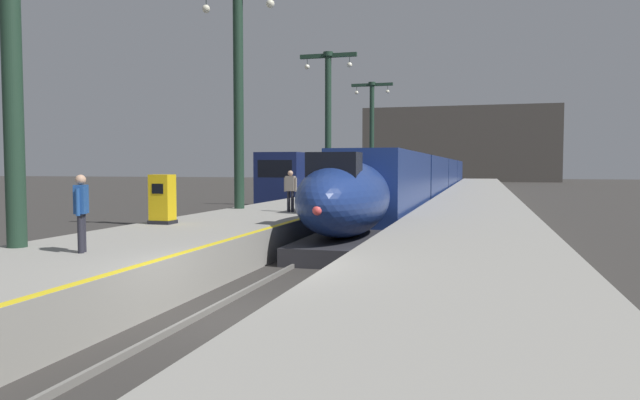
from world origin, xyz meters
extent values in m
plane|color=#33302D|center=(0.00, 0.00, 0.00)|extent=(260.00, 260.00, 0.00)
cube|color=gray|center=(-4.05, 24.75, 0.53)|extent=(4.80, 110.00, 1.05)
cube|color=gray|center=(4.05, 24.75, 0.53)|extent=(4.80, 110.00, 1.05)
cube|color=yellow|center=(-1.77, 24.75, 1.05)|extent=(0.20, 107.80, 0.01)
cube|color=slate|center=(-0.75, 27.50, 0.06)|extent=(0.08, 110.00, 0.12)
cube|color=slate|center=(0.75, 27.50, 0.06)|extent=(0.08, 110.00, 0.12)
cube|color=slate|center=(-8.85, 27.50, 0.06)|extent=(0.08, 110.00, 0.12)
cube|color=slate|center=(-7.35, 27.50, 0.06)|extent=(0.08, 110.00, 0.12)
ellipsoid|color=navy|center=(0.00, 9.05, 1.83)|extent=(2.78, 7.28, 2.56)
cube|color=#28282D|center=(0.00, 8.69, 0.28)|extent=(2.46, 6.19, 0.55)
cube|color=black|center=(0.00, 7.41, 2.90)|extent=(1.59, 1.00, 0.90)
sphere|color=#F24C4C|center=(0.00, 5.49, 1.68)|extent=(0.28, 0.28, 0.28)
cube|color=navy|center=(0.00, 18.24, 2.08)|extent=(2.90, 14.00, 3.05)
cube|color=black|center=(-1.42, 18.24, 2.62)|extent=(0.04, 11.90, 0.80)
cube|color=black|center=(1.42, 18.24, 2.62)|extent=(0.04, 11.90, 0.80)
cube|color=silver|center=(0.00, 18.24, 0.80)|extent=(2.92, 13.30, 0.24)
cube|color=black|center=(0.00, 13.76, 0.28)|extent=(2.03, 2.20, 0.56)
cube|color=black|center=(0.00, 22.72, 0.28)|extent=(2.03, 2.20, 0.56)
cube|color=navy|center=(0.00, 34.84, 2.08)|extent=(2.90, 18.00, 3.05)
cube|color=black|center=(-1.42, 34.84, 2.62)|extent=(0.04, 15.84, 0.80)
cube|color=black|center=(1.42, 34.84, 2.62)|extent=(0.04, 15.84, 0.80)
cube|color=black|center=(0.00, 28.72, 0.28)|extent=(2.03, 2.20, 0.56)
cube|color=black|center=(0.00, 40.96, 0.28)|extent=(2.03, 2.20, 0.56)
cube|color=navy|center=(0.00, 53.44, 2.08)|extent=(2.90, 18.00, 3.05)
cube|color=black|center=(-1.42, 53.44, 2.62)|extent=(0.04, 15.84, 0.80)
cube|color=black|center=(1.42, 53.44, 2.62)|extent=(0.04, 15.84, 0.80)
cube|color=black|center=(0.00, 47.32, 0.28)|extent=(2.03, 2.20, 0.56)
cube|color=black|center=(0.00, 59.56, 0.28)|extent=(2.03, 2.20, 0.56)
cube|color=navy|center=(0.00, 72.04, 2.08)|extent=(2.90, 18.00, 3.05)
cube|color=black|center=(-1.42, 72.04, 2.62)|extent=(0.04, 15.84, 0.80)
cube|color=black|center=(1.42, 72.04, 2.62)|extent=(0.04, 15.84, 0.80)
cube|color=black|center=(0.00, 65.92, 0.28)|extent=(2.03, 2.20, 0.56)
cube|color=black|center=(0.00, 78.16, 0.28)|extent=(2.03, 2.20, 0.56)
cube|color=#141E4C|center=(-8.10, 33.34, 2.15)|extent=(2.85, 18.00, 3.30)
cube|color=black|center=(-8.10, 24.38, 2.75)|extent=(2.28, 0.08, 1.10)
cube|color=black|center=(-9.49, 33.34, 2.65)|extent=(0.04, 15.30, 0.90)
cube|color=black|center=(-6.71, 33.34, 2.65)|extent=(0.04, 15.30, 0.90)
cube|color=black|center=(-8.10, 27.58, 0.26)|extent=(2.00, 2.00, 0.52)
cube|color=black|center=(-8.10, 39.10, 0.26)|extent=(2.00, 2.00, 0.52)
cube|color=#141E4C|center=(-8.10, 51.94, 2.15)|extent=(2.85, 18.00, 3.30)
cylinder|color=#1E3828|center=(-5.90, 0.85, 5.80)|extent=(0.44, 0.44, 9.49)
cylinder|color=#1E3828|center=(-5.90, 13.70, 5.92)|extent=(0.44, 0.44, 9.73)
cylinder|color=#1E3828|center=(-7.40, 13.70, 10.18)|extent=(0.03, 0.03, 0.60)
sphere|color=#EFEACC|center=(-7.40, 13.70, 9.83)|extent=(0.36, 0.36, 0.36)
sphere|color=#EFEACC|center=(-4.40, 13.70, 9.83)|extent=(0.36, 0.36, 0.36)
cylinder|color=#1E3828|center=(-5.90, 29.12, 5.89)|extent=(0.44, 0.44, 9.68)
cylinder|color=#1E3828|center=(-5.90, 29.12, 10.58)|extent=(0.68, 0.68, 0.30)
cube|color=#1E3828|center=(-5.90, 29.12, 10.48)|extent=(4.00, 0.24, 0.28)
cylinder|color=#1E3828|center=(-7.40, 29.12, 10.13)|extent=(0.03, 0.03, 0.60)
sphere|color=#EFEACC|center=(-7.40, 29.12, 9.78)|extent=(0.36, 0.36, 0.36)
cylinder|color=#1E3828|center=(-4.40, 29.12, 10.13)|extent=(0.03, 0.03, 0.60)
sphere|color=#EFEACC|center=(-4.40, 29.12, 9.78)|extent=(0.36, 0.36, 0.36)
cylinder|color=#1E3828|center=(-5.90, 45.60, 5.99)|extent=(0.44, 0.44, 9.87)
cylinder|color=#1E3828|center=(-5.90, 45.60, 10.77)|extent=(0.68, 0.68, 0.30)
cube|color=#1E3828|center=(-5.90, 45.60, 10.67)|extent=(4.00, 0.24, 0.28)
cylinder|color=#1E3828|center=(-7.40, 45.60, 10.32)|extent=(0.03, 0.03, 0.60)
sphere|color=#EFEACC|center=(-7.40, 45.60, 9.97)|extent=(0.36, 0.36, 0.36)
cylinder|color=#1E3828|center=(-4.40, 45.60, 10.32)|extent=(0.03, 0.03, 0.60)
sphere|color=#EFEACC|center=(-4.40, 45.60, 9.97)|extent=(0.36, 0.36, 0.36)
cylinder|color=#23232D|center=(-2.66, 19.39, 1.48)|extent=(0.13, 0.13, 0.85)
cylinder|color=#23232D|center=(-2.77, 19.27, 1.48)|extent=(0.13, 0.13, 0.85)
cube|color=gray|center=(-2.72, 19.33, 2.21)|extent=(0.42, 0.43, 0.62)
cylinder|color=gray|center=(-2.55, 19.50, 2.16)|extent=(0.09, 0.09, 0.58)
cylinder|color=gray|center=(-2.88, 19.15, 2.16)|extent=(0.09, 0.09, 0.58)
sphere|color=tan|center=(-2.72, 19.33, 2.63)|extent=(0.22, 0.22, 0.22)
cylinder|color=#23232D|center=(-3.03, 12.48, 1.48)|extent=(0.13, 0.13, 0.85)
cylinder|color=#23232D|center=(-3.20, 12.50, 1.48)|extent=(0.13, 0.13, 0.85)
cube|color=gray|center=(-3.12, 12.49, 2.21)|extent=(0.40, 0.25, 0.62)
cylinder|color=gray|center=(-2.88, 12.47, 2.16)|extent=(0.09, 0.09, 0.58)
cylinder|color=gray|center=(-3.36, 12.51, 2.16)|extent=(0.09, 0.09, 0.58)
sphere|color=tan|center=(-3.12, 12.49, 2.63)|extent=(0.22, 0.22, 0.22)
cylinder|color=#23232D|center=(-3.93, 0.60, 1.48)|extent=(0.13, 0.13, 0.85)
cylinder|color=#23232D|center=(-3.86, 0.44, 1.48)|extent=(0.13, 0.13, 0.85)
cube|color=#1E478C|center=(-3.89, 0.52, 2.21)|extent=(0.34, 0.43, 0.62)
cylinder|color=#1E478C|center=(-3.98, 0.75, 2.16)|extent=(0.09, 0.09, 0.58)
cylinder|color=#1E478C|center=(-3.81, 0.30, 2.16)|extent=(0.09, 0.09, 0.58)
sphere|color=tan|center=(-3.89, 0.52, 2.63)|extent=(0.22, 0.22, 0.22)
cube|color=navy|center=(-3.39, 19.78, 1.35)|extent=(0.40, 0.22, 0.60)
cylinder|color=#262628|center=(-3.49, 19.78, 1.83)|extent=(0.02, 0.02, 0.36)
cylinder|color=#262628|center=(-3.29, 19.78, 1.83)|extent=(0.02, 0.02, 0.36)
cube|color=#262628|center=(-3.39, 19.78, 2.02)|extent=(0.22, 0.03, 0.02)
cube|color=yellow|center=(-5.55, 6.66, 1.85)|extent=(0.70, 0.56, 1.60)
cube|color=black|center=(-5.55, 6.37, 2.20)|extent=(0.40, 0.02, 0.32)
cube|color=black|center=(-5.55, 6.66, 1.11)|extent=(0.76, 0.62, 0.12)
cube|color=#4C4742|center=(0.00, 102.00, 7.00)|extent=(36.00, 2.00, 14.00)
camera|label=1|loc=(4.46, -10.28, 2.93)|focal=33.00mm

